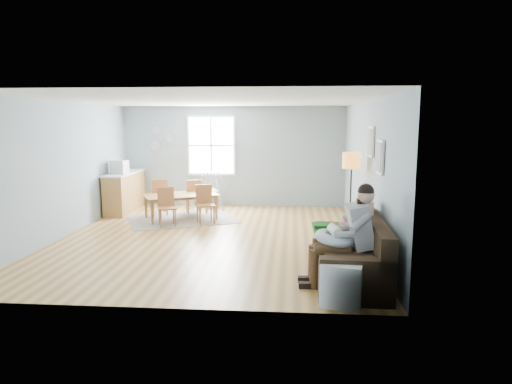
# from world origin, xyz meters

# --- Properties ---
(room) EXTENTS (8.40, 9.40, 3.90)m
(room) POSITION_xyz_m (0.00, 0.00, 2.42)
(room) COLOR olive
(window) EXTENTS (1.32, 0.08, 1.62)m
(window) POSITION_xyz_m (-0.60, 3.46, 1.65)
(window) COLOR white
(window) RESTS_ON room
(pictures) EXTENTS (0.05, 1.34, 0.74)m
(pictures) POSITION_xyz_m (2.97, -1.05, 1.85)
(pictures) COLOR white
(pictures) RESTS_ON room
(wall_plates) EXTENTS (0.67, 0.02, 0.66)m
(wall_plates) POSITION_xyz_m (-2.00, 3.47, 1.83)
(wall_plates) COLOR #93A7B1
(wall_plates) RESTS_ON room
(sofa) EXTENTS (1.01, 2.24, 0.90)m
(sofa) POSITION_xyz_m (2.51, -2.20, 0.32)
(sofa) COLOR black
(sofa) RESTS_ON room
(green_throw) EXTENTS (1.03, 0.88, 0.04)m
(green_throw) POSITION_xyz_m (2.45, -1.46, 0.57)
(green_throw) COLOR #14571B
(green_throw) RESTS_ON sofa
(beige_pillow) EXTENTS (0.17, 0.56, 0.55)m
(beige_pillow) POSITION_xyz_m (2.76, -1.63, 0.82)
(beige_pillow) COLOR #BFAC92
(beige_pillow) RESTS_ON sofa
(father) EXTENTS (1.05, 0.49, 1.47)m
(father) POSITION_xyz_m (2.37, -2.52, 0.78)
(father) COLOR gray
(father) RESTS_ON sofa
(nursing_pillow) EXTENTS (0.58, 0.57, 0.23)m
(nursing_pillow) POSITION_xyz_m (2.20, -2.51, 0.69)
(nursing_pillow) COLOR #A2B6CB
(nursing_pillow) RESTS_ON father
(infant) EXTENTS (0.20, 0.42, 0.15)m
(infant) POSITION_xyz_m (2.20, -2.47, 0.79)
(infant) COLOR silver
(infant) RESTS_ON nursing_pillow
(toddler) EXTENTS (0.56, 0.28, 0.88)m
(toddler) POSITION_xyz_m (2.44, -1.99, 0.75)
(toddler) COLOR white
(toddler) RESTS_ON sofa
(floor_lamp) EXTENTS (0.35, 0.35, 1.72)m
(floor_lamp) POSITION_xyz_m (2.72, -0.04, 1.42)
(floor_lamp) COLOR black
(floor_lamp) RESTS_ON room
(storage_cube) EXTENTS (0.59, 0.55, 0.56)m
(storage_cube) POSITION_xyz_m (2.23, -3.20, 0.28)
(storage_cube) COLOR silver
(storage_cube) RESTS_ON room
(rug) EXTENTS (2.93, 2.64, 0.01)m
(rug) POSITION_xyz_m (-1.02, 1.66, 0.01)
(rug) COLOR gray
(rug) RESTS_ON room
(dining_table) EXTENTS (1.92, 1.62, 0.59)m
(dining_table) POSITION_xyz_m (-1.02, 1.66, 0.30)
(dining_table) COLOR brown
(dining_table) RESTS_ON rug
(chair_sw) EXTENTS (0.51, 0.51, 0.86)m
(chair_sw) POSITION_xyz_m (-1.17, 0.94, 0.48)
(chair_sw) COLOR #955633
(chair_sw) RESTS_ON rug
(chair_se) EXTENTS (0.52, 0.52, 0.88)m
(chair_se) POSITION_xyz_m (-0.38, 1.30, 0.49)
(chair_se) COLOR #955633
(chair_se) RESTS_ON rug
(chair_nw) EXTENTS (0.54, 0.54, 0.90)m
(chair_nw) POSITION_xyz_m (-1.66, 2.03, 0.51)
(chair_nw) COLOR #955633
(chair_nw) RESTS_ON rug
(chair_ne) EXTENTS (0.50, 0.50, 0.86)m
(chair_ne) POSITION_xyz_m (-0.87, 2.38, 0.48)
(chair_ne) COLOR #955633
(chair_ne) RESTS_ON rug
(counter) EXTENTS (0.54, 1.81, 1.01)m
(counter) POSITION_xyz_m (-2.70, 2.50, 0.51)
(counter) COLOR brown
(counter) RESTS_ON room
(monitor) EXTENTS (0.39, 0.37, 0.34)m
(monitor) POSITION_xyz_m (-2.68, 2.16, 1.18)
(monitor) COLOR #ADADB2
(monitor) RESTS_ON counter
(baby_swing) EXTENTS (1.07, 1.08, 0.96)m
(baby_swing) POSITION_xyz_m (-0.55, 3.10, 0.43)
(baby_swing) COLOR #ADADB2
(baby_swing) RESTS_ON room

